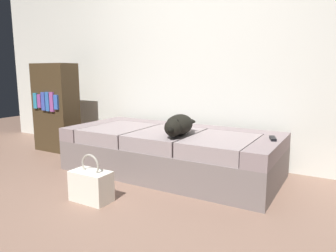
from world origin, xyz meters
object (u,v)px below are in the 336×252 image
(bookshelf, at_px, (56,108))
(dog_dark, at_px, (178,125))
(couch, at_px, (171,152))
(handbag, at_px, (91,185))
(tv_remote, at_px, (273,138))

(bookshelf, bearing_deg, dog_dark, -7.65)
(dog_dark, relative_size, bookshelf, 0.49)
(couch, distance_m, dog_dark, 0.40)
(dog_dark, distance_m, bookshelf, 1.91)
(bookshelf, bearing_deg, handbag, -33.14)
(handbag, distance_m, bookshelf, 1.86)
(handbag, bearing_deg, bookshelf, 146.86)
(couch, distance_m, handbag, 0.94)
(dog_dark, relative_size, handbag, 1.42)
(dog_dark, xyz_separation_m, bookshelf, (-1.89, 0.25, 0.02))
(dog_dark, height_order, tv_remote, dog_dark)
(couch, relative_size, handbag, 5.52)
(couch, xyz_separation_m, tv_remote, (0.96, 0.06, 0.23))
(couch, height_order, tv_remote, tv_remote)
(tv_remote, bearing_deg, handbag, -158.65)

